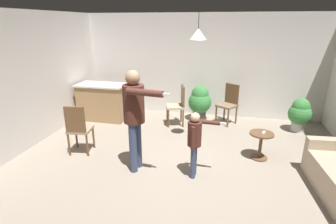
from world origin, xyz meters
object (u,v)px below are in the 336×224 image
kitchen_counter (103,102)px  spare_remote_on_table (264,133)px  side_table_by_couch (261,143)px  person_adult (135,110)px  dining_chair_near_wall (229,102)px  dining_chair_centre_back (178,104)px  person_child (195,138)px  dining_chair_by_counter (78,128)px  potted_plant_corner (300,113)px  potted_plant_by_wall (200,101)px

kitchen_counter → spare_remote_on_table: kitchen_counter is taller
side_table_by_couch → person_adult: bearing=-157.5°
kitchen_counter → spare_remote_on_table: bearing=-19.4°
dining_chair_near_wall → dining_chair_centre_back: bearing=51.7°
person_adult → dining_chair_centre_back: size_ratio=1.75×
side_table_by_couch → person_child: bearing=-141.6°
dining_chair_by_counter → dining_chair_near_wall: size_ratio=1.00×
person_adult → potted_plant_corner: person_adult is taller
person_child → dining_chair_by_counter: person_child is taller
person_adult → dining_chair_centre_back: (0.29, 2.28, -0.54)m
person_child → dining_chair_by_counter: (-2.29, 0.32, -0.16)m
dining_chair_by_counter → potted_plant_corner: bearing=17.5°
potted_plant_corner → potted_plant_by_wall: bearing=173.6°
potted_plant_by_wall → spare_remote_on_table: potted_plant_by_wall is taller
kitchen_counter → potted_plant_corner: bearing=3.2°
person_adult → person_child: size_ratio=1.56×
side_table_by_couch → person_child: person_child is taller
spare_remote_on_table → person_adult: bearing=-158.4°
person_child → potted_plant_corner: 3.31m
potted_plant_by_wall → potted_plant_corner: bearing=-6.4°
person_adult → side_table_by_couch: bearing=119.5°
person_child → dining_chair_near_wall: person_child is taller
dining_chair_near_wall → kitchen_counter: bearing=41.3°
person_adult → spare_remote_on_table: bearing=118.6°
dining_chair_centre_back → potted_plant_by_wall: size_ratio=1.09×
dining_chair_by_counter → potted_plant_corner: 4.94m
person_adult → potted_plant_by_wall: size_ratio=1.92×
person_child → dining_chair_near_wall: (0.50, 2.70, -0.16)m
potted_plant_corner → spare_remote_on_table: (-0.98, -1.64, 0.09)m
dining_chair_by_counter → dining_chair_near_wall: same height
dining_chair_by_counter → side_table_by_couch: bearing=0.7°
dining_chair_centre_back → spare_remote_on_table: size_ratio=7.69×
spare_remote_on_table → kitchen_counter: bearing=160.6°
dining_chair_centre_back → potted_plant_by_wall: (0.49, 0.48, -0.04)m
dining_chair_by_counter → potted_plant_corner: (4.43, 2.18, -0.10)m
person_child → potted_plant_by_wall: person_child is taller
dining_chair_by_counter → potted_plant_by_wall: 3.20m
person_child → dining_chair_by_counter: 2.32m
person_adult → dining_chair_near_wall: 3.13m
person_adult → dining_chair_centre_back: person_adult is taller
kitchen_counter → dining_chair_near_wall: size_ratio=1.26×
dining_chair_by_counter → spare_remote_on_table: size_ratio=7.69×
person_child → spare_remote_on_table: 1.46m
kitchen_counter → dining_chair_by_counter: dining_chair_by_counter is taller
potted_plant_corner → person_child: bearing=-130.5°
dining_chair_centre_back → spare_remote_on_table: 2.35m
person_adult → kitchen_counter: bearing=-135.4°
person_adult → dining_chair_by_counter: bearing=-96.8°
person_adult → person_child: person_adult is taller
potted_plant_corner → dining_chair_centre_back: bearing=-175.6°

